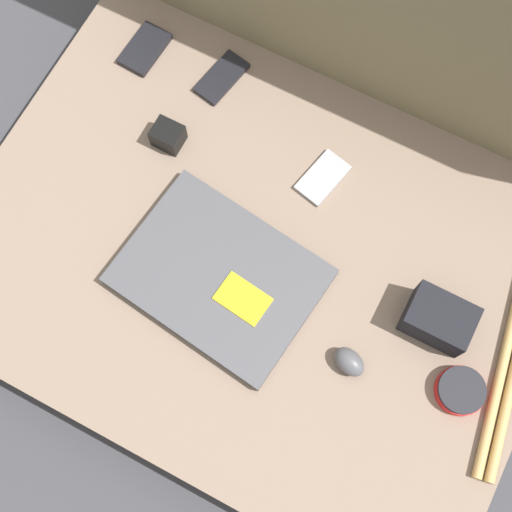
{
  "coord_description": "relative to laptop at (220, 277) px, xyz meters",
  "views": [
    {
      "loc": [
        0.17,
        -0.32,
        1.35
      ],
      "look_at": [
        0.0,
        0.0,
        0.13
      ],
      "focal_mm": 50.0,
      "sensor_mm": 36.0,
      "label": 1
    }
  ],
  "objects": [
    {
      "name": "ground_plane",
      "position": [
        0.04,
        0.06,
        -0.13
      ],
      "size": [
        8.0,
        8.0,
        0.0
      ],
      "primitive_type": "plane",
      "color": "#38383D"
    },
    {
      "name": "laptop",
      "position": [
        0.0,
        0.0,
        0.0
      ],
      "size": [
        0.37,
        0.29,
        0.03
      ],
      "rotation": [
        0.0,
        0.0,
        -0.12
      ],
      "color": "#47474C",
      "rests_on": "couch_seat"
    },
    {
      "name": "phone_black",
      "position": [
        -0.19,
        0.36,
        -0.01
      ],
      "size": [
        0.07,
        0.12,
        0.01
      ],
      "rotation": [
        0.0,
        0.0,
        -0.19
      ],
      "color": "black",
      "rests_on": "couch_seat"
    },
    {
      "name": "computer_mouse",
      "position": [
        0.27,
        -0.03,
        0.01
      ],
      "size": [
        0.07,
        0.06,
        0.04
      ],
      "rotation": [
        0.0,
        0.0,
        -0.32
      ],
      "color": "#4C4C51",
      "rests_on": "couch_seat"
    },
    {
      "name": "phone_silver",
      "position": [
        0.08,
        0.26,
        -0.01
      ],
      "size": [
        0.08,
        0.11,
        0.01
      ],
      "rotation": [
        0.0,
        0.0,
        -0.22
      ],
      "color": "#99999E",
      "rests_on": "couch_seat"
    },
    {
      "name": "speaker_puck",
      "position": [
        0.46,
        0.01,
        0.0
      ],
      "size": [
        0.08,
        0.08,
        0.03
      ],
      "color": "red",
      "rests_on": "couch_seat"
    },
    {
      "name": "couch_seat",
      "position": [
        0.04,
        0.06,
        -0.07
      ],
      "size": [
        1.07,
        0.79,
        0.11
      ],
      "color": "#7A6656",
      "rests_on": "ground_plane"
    },
    {
      "name": "phone_small",
      "position": [
        -0.35,
        0.34,
        -0.01
      ],
      "size": [
        0.07,
        0.11,
        0.01
      ],
      "rotation": [
        0.0,
        0.0,
        -0.06
      ],
      "color": "black",
      "rests_on": "couch_seat"
    },
    {
      "name": "drumstick_pair",
      "position": [
        0.52,
        0.09,
        -0.0
      ],
      "size": [
        0.1,
        0.39,
        0.02
      ],
      "rotation": [
        0.0,
        0.0,
        0.16
      ],
      "color": "tan",
      "rests_on": "couch_seat"
    },
    {
      "name": "camera_pouch",
      "position": [
        0.37,
        0.1,
        0.02
      ],
      "size": [
        0.11,
        0.08,
        0.07
      ],
      "color": "black",
      "rests_on": "couch_seat"
    },
    {
      "name": "charger_brick",
      "position": [
        -0.21,
        0.19,
        0.01
      ],
      "size": [
        0.05,
        0.05,
        0.05
      ],
      "color": "black",
      "rests_on": "couch_seat"
    }
  ]
}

